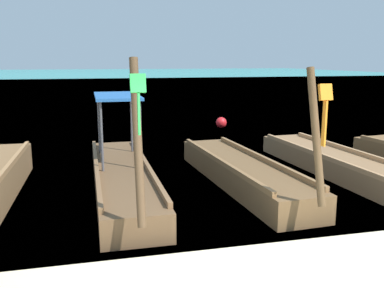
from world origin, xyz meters
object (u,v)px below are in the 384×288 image
longtail_boat_orange_ribbon (242,172)px  longtail_boat_violet_ribbon (340,165)px  mooring_buoy_near (221,123)px  longtail_boat_green_ribbon (122,176)px

longtail_boat_orange_ribbon → longtail_boat_violet_ribbon: size_ratio=0.92×
longtail_boat_orange_ribbon → mooring_buoy_near: bearing=75.6°
mooring_buoy_near → longtail_boat_violet_ribbon: bearing=-85.4°
longtail_boat_violet_ribbon → mooring_buoy_near: bearing=94.6°
longtail_boat_orange_ribbon → longtail_boat_green_ribbon: bearing=175.3°
mooring_buoy_near → longtail_boat_orange_ribbon: bearing=-104.4°
longtail_boat_green_ribbon → longtail_boat_violet_ribbon: size_ratio=1.00×
longtail_boat_orange_ribbon → longtail_boat_violet_ribbon: bearing=4.8°
longtail_boat_green_ribbon → mooring_buoy_near: bearing=58.6°
longtail_boat_orange_ribbon → mooring_buoy_near: size_ratio=13.19×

